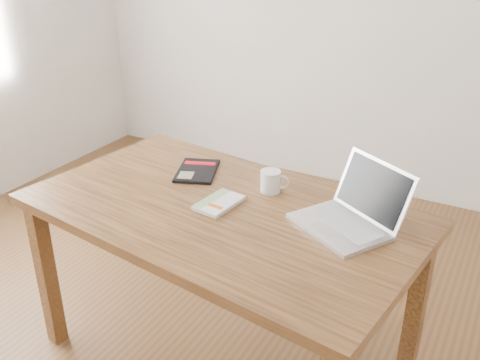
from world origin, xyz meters
The scene contains 6 objects.
room centered at (-0.07, 0.00, 1.36)m, with size 4.04×4.04×2.70m.
desk centered at (0.17, 0.03, 0.66)m, with size 1.59×1.04×0.75m.
white_guidebook centered at (0.16, 0.05, 0.76)m, with size 0.14×0.21×0.02m.
black_guidebook centered at (-0.08, 0.26, 0.76)m, with size 0.24×0.29×0.01m.
laptop centered at (0.65, 0.14, 0.80)m, with size 0.43×0.43×0.22m.
coffee_mug centered at (0.28, 0.25, 0.80)m, with size 0.12×0.08×0.09m.
Camera 1 is at (1.10, -1.50, 1.72)m, focal length 40.00 mm.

